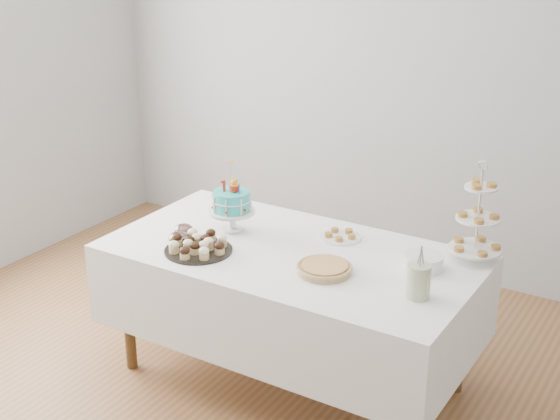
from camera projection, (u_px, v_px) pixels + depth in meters
The scene contains 12 objects.
floor at pixel (261, 406), 4.06m from camera, with size 5.00×5.00×0.00m, color brown.
walls at pixel (258, 159), 3.58m from camera, with size 5.04×4.04×2.70m.
table at pixel (291, 290), 4.11m from camera, with size 1.92×1.02×0.77m.
birthday_cake at pixel (232, 213), 4.24m from camera, with size 0.25×0.25×0.39m.
cupcake_tray at pixel (198, 244), 4.00m from camera, with size 0.35×0.35×0.08m.
pie at pixel (324, 268), 3.77m from camera, with size 0.28×0.28×0.04m.
tiered_stand at pixel (478, 219), 3.85m from camera, with size 0.27×0.27×0.52m.
plate_stack at pixel (423, 262), 3.81m from camera, with size 0.19×0.19×0.07m.
pastry_plate at pixel (341, 236), 4.18m from camera, with size 0.22×0.22×0.03m.
jam_bowl_a at pixel (179, 238), 4.10m from camera, with size 0.12×0.12×0.07m.
jam_bowl_b at pixel (184, 230), 4.22m from camera, with size 0.10×0.10×0.06m.
utensil_pitcher at pixel (419, 280), 3.51m from camera, with size 0.11×0.11×0.25m.
Camera 1 is at (1.88, -2.86, 2.43)m, focal length 50.00 mm.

